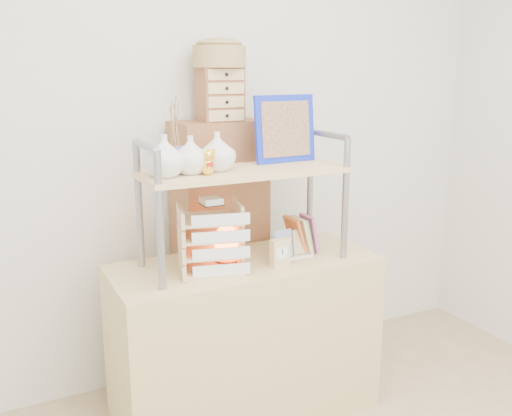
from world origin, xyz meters
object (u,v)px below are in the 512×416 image
(desk, at_px, (245,338))
(cabinet, at_px, (221,253))
(letter_tray, at_px, (212,241))
(salt_lamp, at_px, (226,243))

(desk, xyz_separation_m, cabinet, (0.04, 0.37, 0.30))
(letter_tray, bearing_deg, desk, 8.58)
(cabinet, height_order, letter_tray, cabinet)
(letter_tray, xyz_separation_m, salt_lamp, (0.09, 0.04, -0.03))
(salt_lamp, bearing_deg, letter_tray, -154.54)
(desk, xyz_separation_m, letter_tray, (-0.17, -0.03, 0.50))
(letter_tray, relative_size, salt_lamp, 1.73)
(cabinet, distance_m, letter_tray, 0.49)
(cabinet, bearing_deg, letter_tray, -122.88)
(cabinet, xyz_separation_m, salt_lamp, (-0.12, -0.35, 0.17))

